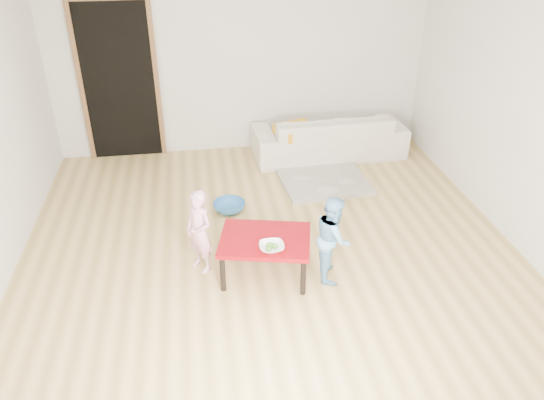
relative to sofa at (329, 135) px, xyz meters
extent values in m
cube|color=#A68747|center=(-1.13, -2.05, -0.30)|extent=(5.00, 5.00, 0.01)
cube|color=silver|center=(-1.13, 0.45, 1.00)|extent=(5.00, 0.02, 2.60)
cube|color=silver|center=(1.37, -2.05, 1.00)|extent=(0.02, 5.00, 2.60)
imported|color=white|center=(0.00, 0.00, 0.00)|extent=(2.08, 0.89, 0.60)
cube|color=#FBA81B|center=(-0.49, -0.16, 0.16)|extent=(0.60, 0.57, 0.13)
imported|color=white|center=(-1.21, -2.72, 0.14)|extent=(0.22, 0.22, 0.05)
imported|color=pink|center=(-1.83, -2.34, 0.12)|extent=(0.35, 0.36, 0.84)
imported|color=#68B7F1|center=(-0.62, -2.62, 0.12)|extent=(0.38, 0.45, 0.84)
imported|color=teal|center=(-1.48, -1.31, -0.24)|extent=(0.37, 0.37, 0.11)
camera|label=1|loc=(-1.79, -6.53, 2.85)|focal=35.00mm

